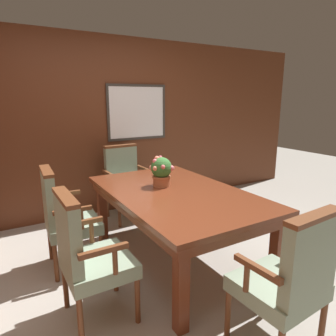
% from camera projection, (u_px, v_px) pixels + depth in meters
% --- Properties ---
extents(ground_plane, '(14.00, 14.00, 0.00)m').
position_uv_depth(ground_plane, '(176.00, 275.00, 2.81)').
color(ground_plane, '#A39E93').
extents(wall_back, '(7.20, 0.08, 2.45)m').
position_uv_depth(wall_back, '(103.00, 127.00, 4.17)').
color(wall_back, '#5B2D19').
rests_on(wall_back, ground_plane).
extents(dining_table, '(1.17, 1.91, 0.74)m').
position_uv_depth(dining_table, '(176.00, 200.00, 2.95)').
color(dining_table, maroon).
rests_on(dining_table, ground_plane).
extents(chair_left_near, '(0.48, 0.56, 1.00)m').
position_uv_depth(chair_left_near, '(87.00, 253.00, 2.14)').
color(chair_left_near, brown).
rests_on(chair_left_near, ground_plane).
extents(chair_left_far, '(0.51, 0.57, 1.00)m').
position_uv_depth(chair_left_far, '(64.00, 215.00, 2.85)').
color(chair_left_far, brown).
rests_on(chair_left_far, ground_plane).
extents(chair_head_far, '(0.56, 0.50, 1.00)m').
position_uv_depth(chair_head_far, '(125.00, 179.00, 4.09)').
color(chair_head_far, brown).
rests_on(chair_head_far, ground_plane).
extents(chair_head_near, '(0.57, 0.51, 1.00)m').
position_uv_depth(chair_head_near, '(289.00, 277.00, 1.85)').
color(chair_head_near, brown).
rests_on(chair_head_near, ground_plane).
extents(potted_plant, '(0.23, 0.24, 0.31)m').
position_uv_depth(potted_plant, '(161.00, 171.00, 3.06)').
color(potted_plant, '#B2603D').
rests_on(potted_plant, dining_table).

